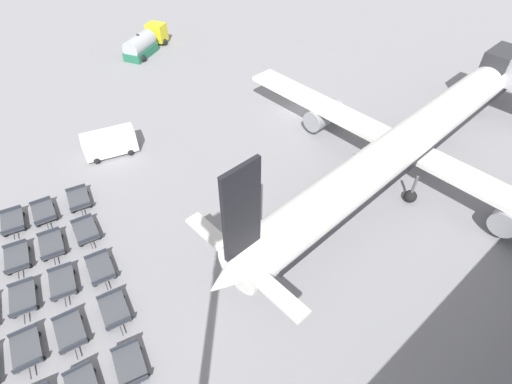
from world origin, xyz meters
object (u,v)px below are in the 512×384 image
(baggage_dolly_row_mid_b_col_a, at_px, (44,212))
(baggage_dolly_row_far_col_c, at_px, (101,269))
(baggage_dolly_row_mid_a_col_c, at_px, (23,299))
(baggage_dolly_row_far_col_e, at_px, (130,365))
(airplane, at_px, (415,137))
(baggage_dolly_row_far_col_a, at_px, (79,199))
(baggage_dolly_row_far_col_b, at_px, (86,231))
(baggage_dolly_row_mid_b_col_d, at_px, (70,332))
(service_van, at_px, (110,143))
(baggage_dolly_row_far_col_d, at_px, (115,310))
(baggage_dolly_row_mid_b_col_c, at_px, (63,283))
(fuel_tanker_primary, at_px, (144,44))
(baggage_dolly_row_mid_a_col_a, at_px, (13,222))
(baggage_dolly_row_mid_a_col_d, at_px, (26,350))
(baggage_dolly_row_mid_a_col_b, at_px, (17,258))
(baggage_dolly_row_mid_b_col_b, at_px, (52,245))

(baggage_dolly_row_mid_b_col_a, distance_m, baggage_dolly_row_far_col_c, 8.31)
(baggage_dolly_row_mid_a_col_c, relative_size, baggage_dolly_row_far_col_e, 1.00)
(airplane, bearing_deg, baggage_dolly_row_far_col_a, -121.72)
(airplane, distance_m, baggage_dolly_row_mid_a_col_c, 33.00)
(baggage_dolly_row_far_col_b, bearing_deg, baggage_dolly_row_far_col_a, 164.69)
(baggage_dolly_row_far_col_c, bearing_deg, baggage_dolly_row_mid_b_col_d, -47.63)
(baggage_dolly_row_mid_b_col_d, bearing_deg, baggage_dolly_row_far_col_e, 22.74)
(service_van, relative_size, baggage_dolly_row_far_col_d, 1.56)
(baggage_dolly_row_mid_b_col_c, distance_m, baggage_dolly_row_far_col_a, 8.39)
(fuel_tanker_primary, distance_m, baggage_dolly_row_mid_a_col_a, 32.16)
(fuel_tanker_primary, distance_m, baggage_dolly_row_far_col_a, 29.34)
(baggage_dolly_row_mid_a_col_d, bearing_deg, baggage_dolly_row_mid_a_col_b, 166.29)
(baggage_dolly_row_far_col_c, height_order, baggage_dolly_row_far_col_d, same)
(baggage_dolly_row_mid_b_col_c, bearing_deg, service_van, 141.11)
(baggage_dolly_row_far_col_a, height_order, baggage_dolly_row_far_col_d, same)
(service_van, distance_m, baggage_dolly_row_mid_a_col_d, 19.89)
(airplane, height_order, fuel_tanker_primary, airplane)
(airplane, height_order, baggage_dolly_row_mid_b_col_a, airplane)
(baggage_dolly_row_far_col_c, bearing_deg, baggage_dolly_row_mid_b_col_b, -157.29)
(baggage_dolly_row_mid_a_col_b, relative_size, baggage_dolly_row_far_col_c, 1.00)
(baggage_dolly_row_far_col_b, xyz_separation_m, baggage_dolly_row_far_col_c, (4.07, -0.70, 0.00))
(fuel_tanker_primary, height_order, baggage_dolly_row_mid_b_col_d, fuel_tanker_primary)
(baggage_dolly_row_mid_a_col_d, bearing_deg, baggage_dolly_row_far_col_b, 134.73)
(fuel_tanker_primary, xyz_separation_m, baggage_dolly_row_mid_a_col_b, (25.25, -24.98, -0.81))
(baggage_dolly_row_mid_b_col_d, relative_size, baggage_dolly_row_far_col_e, 1.00)
(baggage_dolly_row_mid_a_col_d, relative_size, baggage_dolly_row_mid_b_col_d, 1.00)
(airplane, bearing_deg, baggage_dolly_row_mid_a_col_a, -118.70)
(baggage_dolly_row_mid_a_col_b, relative_size, baggage_dolly_row_mid_b_col_c, 1.00)
(service_van, bearing_deg, baggage_dolly_row_mid_b_col_c, -38.89)
(baggage_dolly_row_mid_a_col_d, bearing_deg, service_van, 139.04)
(fuel_tanker_primary, bearing_deg, service_van, -37.85)
(baggage_dolly_row_far_col_a, height_order, baggage_dolly_row_far_col_b, same)
(baggage_dolly_row_far_col_b, bearing_deg, baggage_dolly_row_mid_a_col_d, -45.27)
(baggage_dolly_row_mid_b_col_a, bearing_deg, baggage_dolly_row_far_col_a, 81.54)
(baggage_dolly_row_mid_a_col_c, height_order, baggage_dolly_row_mid_b_col_b, same)
(baggage_dolly_row_mid_a_col_a, relative_size, baggage_dolly_row_mid_a_col_d, 1.00)
(fuel_tanker_primary, bearing_deg, baggage_dolly_row_mid_b_col_b, -41.34)
(airplane, xyz_separation_m, baggage_dolly_row_far_col_b, (-11.66, -25.96, -2.98))
(baggage_dolly_row_mid_b_col_d, bearing_deg, baggage_dolly_row_far_col_c, 132.37)
(baggage_dolly_row_mid_a_col_a, bearing_deg, baggage_dolly_row_mid_a_col_d, -13.46)
(baggage_dolly_row_mid_a_col_b, relative_size, baggage_dolly_row_mid_a_col_c, 1.00)
(baggage_dolly_row_far_col_c, bearing_deg, baggage_dolly_row_mid_b_col_c, -103.37)
(baggage_dolly_row_mid_a_col_a, height_order, baggage_dolly_row_far_col_e, same)
(baggage_dolly_row_mid_a_col_d, height_order, baggage_dolly_row_mid_b_col_a, same)
(baggage_dolly_row_far_col_e, bearing_deg, baggage_dolly_row_mid_b_col_c, -174.56)
(service_van, bearing_deg, baggage_dolly_row_far_col_b, -37.03)
(baggage_dolly_row_far_col_c, bearing_deg, baggage_dolly_row_mid_a_col_a, -159.43)
(baggage_dolly_row_mid_b_col_b, xyz_separation_m, baggage_dolly_row_mid_b_col_c, (3.83, -0.68, 0.00))
(baggage_dolly_row_far_col_d, bearing_deg, fuel_tanker_primary, 147.52)
(service_van, bearing_deg, baggage_dolly_row_mid_b_col_b, -47.96)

